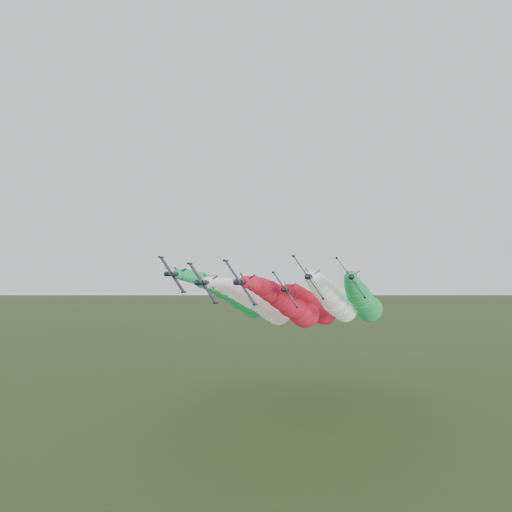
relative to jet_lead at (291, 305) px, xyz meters
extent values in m
plane|color=#3B5023|center=(-8.58, -35.60, -28.82)|extent=(3000.00, 3000.00, 0.00)
cylinder|color=black|center=(-4.02, -47.80, 6.64)|extent=(1.49, 8.76, 1.49)
cone|color=black|center=(-4.02, -52.95, 6.64)|extent=(1.35, 1.75, 1.35)
cone|color=black|center=(-4.02, -43.03, 6.64)|extent=(1.35, 0.88, 1.35)
ellipsoid|color=black|center=(-3.70, -49.74, 6.86)|extent=(0.93, 1.83, 0.99)
cube|color=black|center=(-4.14, -47.99, 6.56)|extent=(5.42, 1.85, 7.75)
cylinder|color=black|center=(-6.80, -47.99, 10.40)|extent=(0.60, 2.53, 0.60)
cylinder|color=black|center=(-1.48, -47.99, 2.72)|extent=(0.60, 2.53, 0.60)
cube|color=black|center=(-3.10, -44.10, 7.28)|extent=(1.92, 1.46, 1.39)
cube|color=black|center=(-3.90, -44.10, 6.72)|extent=(2.19, 1.07, 3.09)
sphere|color=red|center=(-4.02, -44.39, 6.64)|extent=(2.16, 2.16, 2.16)
sphere|color=red|center=(-4.01, -41.40, 6.56)|extent=(2.42, 2.42, 2.42)
sphere|color=red|center=(-3.96, -38.41, 6.38)|extent=(2.77, 2.77, 2.77)
sphere|color=red|center=(-3.87, -35.42, 6.15)|extent=(3.27, 3.27, 3.27)
sphere|color=red|center=(-3.76, -32.42, 5.86)|extent=(3.37, 3.37, 3.37)
sphere|color=red|center=(-3.61, -29.43, 5.53)|extent=(3.94, 3.94, 3.94)
sphere|color=red|center=(-3.42, -26.44, 5.15)|extent=(3.40, 3.40, 3.40)
sphere|color=red|center=(-3.21, -23.45, 4.74)|extent=(4.55, 4.55, 4.55)
sphere|color=red|center=(-2.96, -20.46, 4.28)|extent=(4.94, 4.94, 4.94)
sphere|color=red|center=(-2.67, -17.47, 3.80)|extent=(4.96, 4.96, 4.96)
sphere|color=red|center=(-2.35, -14.48, 3.27)|extent=(5.25, 5.25, 5.25)
sphere|color=red|center=(-2.00, -11.49, 2.72)|extent=(5.76, 5.76, 5.76)
sphere|color=red|center=(-1.62, -8.49, 2.13)|extent=(6.01, 6.01, 6.01)
sphere|color=red|center=(-1.20, -5.50, 1.52)|extent=(6.00, 6.00, 6.00)
sphere|color=red|center=(-0.75, -2.51, 0.87)|extent=(6.35, 6.35, 6.35)
sphere|color=red|center=(-0.27, 0.48, 0.20)|extent=(7.23, 7.23, 7.23)
sphere|color=red|center=(0.25, 3.47, -0.50)|extent=(7.01, 7.01, 7.01)
sphere|color=red|center=(0.80, 6.46, -1.23)|extent=(6.30, 6.30, 6.30)
sphere|color=red|center=(1.38, 9.45, -1.98)|extent=(7.46, 7.46, 7.46)
sphere|color=red|center=(2.00, 12.44, -2.76)|extent=(8.35, 8.35, 8.35)
sphere|color=red|center=(2.65, 15.44, -3.57)|extent=(8.23, 8.23, 8.23)
cylinder|color=black|center=(-13.25, -39.48, 6.43)|extent=(1.49, 8.76, 1.49)
cone|color=black|center=(-13.25, -44.64, 6.43)|extent=(1.35, 1.75, 1.35)
cone|color=black|center=(-13.25, -34.71, 6.43)|extent=(1.35, 0.88, 1.35)
ellipsoid|color=black|center=(-12.93, -41.43, 6.65)|extent=(0.93, 1.83, 0.99)
cube|color=black|center=(-13.37, -39.68, 6.34)|extent=(5.42, 1.85, 7.75)
cylinder|color=black|center=(-16.04, -39.68, 10.18)|extent=(0.60, 2.53, 0.60)
cylinder|color=black|center=(-10.71, -39.68, 2.50)|extent=(0.60, 2.53, 0.60)
cube|color=black|center=(-12.33, -35.79, 7.06)|extent=(1.92, 1.46, 1.39)
cube|color=black|center=(-13.13, -35.79, 6.51)|extent=(2.19, 1.07, 3.09)
sphere|color=white|center=(-13.25, -36.08, 6.43)|extent=(2.44, 2.44, 2.44)
sphere|color=white|center=(-13.24, -33.09, 6.34)|extent=(2.50, 2.50, 2.50)
sphere|color=white|center=(-13.19, -30.09, 6.17)|extent=(3.06, 3.06, 3.06)
sphere|color=white|center=(-13.10, -27.10, 5.94)|extent=(2.89, 2.89, 2.89)
sphere|color=white|center=(-12.99, -24.11, 5.65)|extent=(3.45, 3.45, 3.45)
sphere|color=white|center=(-12.84, -21.12, 5.32)|extent=(4.11, 4.11, 4.11)
sphere|color=white|center=(-12.65, -18.13, 4.94)|extent=(3.68, 3.68, 3.68)
sphere|color=white|center=(-12.44, -15.14, 4.52)|extent=(4.73, 4.73, 4.73)
sphere|color=white|center=(-12.19, -12.15, 4.07)|extent=(4.51, 4.51, 4.51)
sphere|color=white|center=(-11.90, -9.16, 3.58)|extent=(5.26, 5.26, 5.26)
sphere|color=white|center=(-11.59, -6.16, 3.06)|extent=(5.53, 5.53, 5.53)
sphere|color=white|center=(-11.24, -3.17, 2.51)|extent=(4.83, 4.83, 4.83)
sphere|color=white|center=(-10.85, -0.18, 1.92)|extent=(6.12, 6.12, 6.12)
sphere|color=white|center=(-10.44, 2.81, 1.30)|extent=(5.61, 5.61, 5.61)
sphere|color=white|center=(-9.98, 5.80, 0.66)|extent=(5.92, 5.92, 5.92)
sphere|color=white|center=(-9.50, 8.79, -0.01)|extent=(6.17, 6.17, 6.17)
sphere|color=white|center=(-8.98, 11.78, -0.71)|extent=(6.56, 6.56, 6.56)
sphere|color=white|center=(-8.43, 14.77, -1.44)|extent=(7.13, 7.13, 7.13)
sphere|color=white|center=(-7.85, 17.77, -2.19)|extent=(7.63, 7.63, 7.63)
sphere|color=white|center=(-7.23, 20.76, -2.97)|extent=(7.61, 7.61, 7.61)
sphere|color=white|center=(-6.58, 23.75, -3.78)|extent=(7.93, 7.93, 7.93)
cylinder|color=black|center=(7.62, -42.72, 7.55)|extent=(1.49, 8.76, 1.49)
cone|color=black|center=(7.62, -47.88, 7.55)|extent=(1.35, 1.75, 1.35)
cone|color=black|center=(7.62, -37.96, 7.55)|extent=(1.35, 0.88, 1.35)
ellipsoid|color=black|center=(7.94, -44.67, 7.77)|extent=(0.93, 1.83, 0.99)
cube|color=black|center=(7.50, -42.92, 7.47)|extent=(5.42, 1.85, 7.75)
cylinder|color=black|center=(4.83, -42.92, 11.31)|extent=(0.60, 2.53, 0.60)
cylinder|color=black|center=(10.16, -42.92, 3.63)|extent=(0.60, 2.53, 0.60)
cube|color=black|center=(8.54, -39.03, 8.19)|extent=(1.92, 1.46, 1.39)
cube|color=black|center=(7.74, -39.03, 7.64)|extent=(2.19, 1.07, 3.09)
sphere|color=white|center=(7.62, -39.32, 7.55)|extent=(2.18, 2.18, 2.18)
sphere|color=white|center=(7.63, -36.33, 7.47)|extent=(2.73, 2.73, 2.73)
sphere|color=white|center=(7.68, -33.33, 7.30)|extent=(3.12, 3.12, 3.12)
sphere|color=white|center=(7.77, -30.34, 7.06)|extent=(3.24, 3.24, 3.24)
sphere|color=white|center=(7.88, -27.35, 6.78)|extent=(3.52, 3.52, 3.52)
sphere|color=white|center=(8.03, -24.36, 6.44)|extent=(4.28, 4.28, 4.28)
sphere|color=white|center=(8.22, -21.37, 6.07)|extent=(4.06, 4.06, 4.06)
sphere|color=white|center=(8.43, -18.38, 5.65)|extent=(4.40, 4.40, 4.40)
sphere|color=white|center=(8.68, -15.39, 5.20)|extent=(4.15, 4.15, 4.15)
sphere|color=white|center=(8.97, -12.40, 4.71)|extent=(5.37, 5.37, 5.37)
sphere|color=white|center=(9.28, -9.40, 4.19)|extent=(4.65, 4.65, 4.65)
sphere|color=white|center=(9.63, -6.41, 3.63)|extent=(5.34, 5.34, 5.34)
sphere|color=white|center=(10.02, -3.42, 3.05)|extent=(5.94, 5.94, 5.94)
sphere|color=white|center=(10.43, -0.43, 2.43)|extent=(5.48, 5.48, 5.48)
sphere|color=white|center=(10.88, 2.56, 1.79)|extent=(5.83, 5.83, 5.83)
sphere|color=white|center=(11.37, 5.55, 1.11)|extent=(7.35, 7.35, 7.35)
sphere|color=white|center=(11.89, 8.54, 0.41)|extent=(6.86, 6.86, 6.86)
sphere|color=white|center=(12.44, 11.53, -0.32)|extent=(7.41, 7.41, 7.41)
sphere|color=white|center=(13.02, 14.53, -1.07)|extent=(6.68, 6.68, 6.68)
sphere|color=white|center=(13.64, 17.52, -1.85)|extent=(6.92, 6.92, 6.92)
sphere|color=white|center=(14.29, 20.51, -2.65)|extent=(7.09, 7.09, 7.09)
cylinder|color=black|center=(-23.08, -29.41, 8.16)|extent=(1.49, 8.76, 1.49)
cone|color=black|center=(-23.08, -34.57, 8.16)|extent=(1.35, 1.75, 1.35)
cone|color=black|center=(-23.08, -24.64, 8.16)|extent=(1.35, 0.88, 1.35)
ellipsoid|color=black|center=(-22.76, -31.36, 8.38)|extent=(0.93, 1.83, 0.99)
cube|color=black|center=(-23.20, -29.60, 8.08)|extent=(5.42, 1.85, 7.75)
cylinder|color=black|center=(-25.86, -29.60, 11.92)|extent=(0.60, 2.53, 0.60)
cylinder|color=black|center=(-20.54, -29.60, 4.24)|extent=(0.60, 2.53, 0.60)
cube|color=black|center=(-22.16, -25.71, 8.80)|extent=(1.92, 1.46, 1.39)
cube|color=black|center=(-22.96, -25.71, 8.24)|extent=(2.19, 1.07, 3.09)
sphere|color=#1C9246|center=(-23.08, -26.00, 8.16)|extent=(2.37, 2.37, 2.37)
sphere|color=#1C9246|center=(-23.06, -23.01, 8.07)|extent=(2.76, 2.76, 2.76)
sphere|color=#1C9246|center=(-23.01, -20.02, 7.90)|extent=(2.93, 2.93, 2.93)
sphere|color=#1C9246|center=(-22.93, -17.03, 7.67)|extent=(3.15, 3.15, 3.15)
sphere|color=#1C9246|center=(-22.81, -14.04, 7.38)|extent=(3.09, 3.09, 3.09)
sphere|color=#1C9246|center=(-22.66, -11.05, 7.05)|extent=(3.70, 3.70, 3.70)
sphere|color=#1C9246|center=(-22.48, -8.06, 6.67)|extent=(4.21, 4.21, 4.21)
sphere|color=#1C9246|center=(-22.26, -5.06, 6.26)|extent=(4.11, 4.11, 4.11)
sphere|color=#1C9246|center=(-22.01, -2.07, 5.80)|extent=(4.09, 4.09, 4.09)
sphere|color=#1C9246|center=(-21.73, 0.92, 5.31)|extent=(5.45, 5.45, 5.45)
sphere|color=#1C9246|center=(-21.41, 3.91, 4.79)|extent=(5.18, 5.18, 5.18)
sphere|color=#1C9246|center=(-21.06, 6.90, 4.24)|extent=(5.58, 5.58, 5.58)
sphere|color=#1C9246|center=(-20.68, 9.89, 3.65)|extent=(5.37, 5.37, 5.37)
sphere|color=#1C9246|center=(-20.26, 12.88, 3.04)|extent=(5.46, 5.46, 5.46)
sphere|color=#1C9246|center=(-19.81, 15.88, 2.39)|extent=(6.13, 6.13, 6.13)
sphere|color=#1C9246|center=(-19.33, 18.87, 1.72)|extent=(6.18, 6.18, 6.18)
sphere|color=#1C9246|center=(-18.81, 21.86, 1.02)|extent=(7.69, 7.69, 7.69)
sphere|color=#1C9246|center=(-18.26, 24.85, 0.29)|extent=(6.83, 6.83, 6.83)
sphere|color=#1C9246|center=(-17.67, 27.84, -0.46)|extent=(7.51, 7.51, 7.51)
sphere|color=#1C9246|center=(-17.06, 30.83, -1.24)|extent=(7.02, 7.02, 7.02)
sphere|color=#1C9246|center=(-16.41, 33.82, -2.05)|extent=(8.71, 8.71, 8.71)
cylinder|color=black|center=(15.28, -34.81, 7.50)|extent=(1.49, 8.76, 1.49)
cone|color=black|center=(15.28, -39.97, 7.50)|extent=(1.35, 1.75, 1.35)
cone|color=black|center=(15.28, -30.04, 7.50)|extent=(1.35, 0.88, 1.35)
ellipsoid|color=black|center=(15.60, -36.75, 7.73)|extent=(0.93, 1.83, 0.99)
cube|color=black|center=(15.16, -35.00, 7.42)|extent=(5.42, 1.85, 7.75)
cylinder|color=black|center=(12.50, -35.00, 11.26)|extent=(0.60, 2.53, 0.60)
cylinder|color=black|center=(17.82, -35.00, 3.58)|extent=(0.60, 2.53, 0.60)
cube|color=black|center=(16.20, -31.11, 8.14)|extent=(1.92, 1.46, 1.39)
cube|color=black|center=(15.40, -31.11, 7.59)|extent=(2.19, 1.07, 3.09)
sphere|color=#1C9246|center=(15.28, -31.40, 7.50)|extent=(2.39, 2.39, 2.39)
sphere|color=#1C9246|center=(15.30, -28.41, 7.42)|extent=(2.80, 2.80, 2.80)
sphere|color=#1C9246|center=(15.35, -25.42, 7.25)|extent=(2.61, 2.61, 2.61)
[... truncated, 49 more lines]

